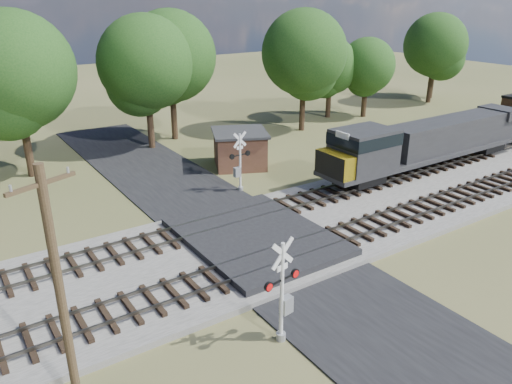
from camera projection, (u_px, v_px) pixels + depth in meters
ground at (261, 247)px, 26.74m from camera, size 160.00×160.00×0.00m
ballast_bed at (384, 201)px, 32.23m from camera, size 140.00×10.00×0.30m
road at (261, 246)px, 26.73m from camera, size 7.00×60.00×0.08m
crossing_panel at (256, 238)px, 27.01m from camera, size 7.00×9.00×0.62m
track_near at (330, 240)px, 26.65m from camera, size 140.00×2.60×0.33m
track_far at (275, 208)px, 30.51m from camera, size 140.00×2.60×0.33m
crossing_signal_near at (283, 299)px, 18.97m from camera, size 1.77×0.43×4.41m
crossing_signal_far at (239, 167)px, 33.68m from camera, size 1.69×0.37×4.18m
utility_pole at (60, 293)px, 14.56m from camera, size 1.97×0.89×8.51m
equipment_shed at (240, 149)px, 38.81m from camera, size 5.45×5.45×2.81m
treeline at (194, 64)px, 43.50m from camera, size 75.82×12.17×11.86m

